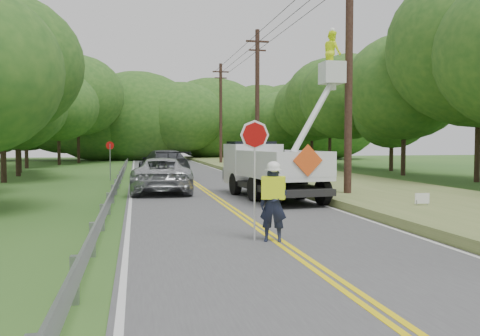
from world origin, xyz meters
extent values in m
plane|color=#2A511F|center=(0.00, 0.00, 0.00)|extent=(140.00, 140.00, 0.00)
cube|color=#49484B|center=(0.00, 14.00, 0.01)|extent=(7.20, 96.00, 0.02)
cube|color=yellow|center=(-0.10, 14.00, 0.02)|extent=(0.12, 96.00, 0.00)
cube|color=yellow|center=(0.10, 14.00, 0.02)|extent=(0.12, 96.00, 0.00)
cube|color=silver|center=(-3.45, 14.00, 0.02)|extent=(0.12, 96.00, 0.00)
cube|color=silver|center=(3.45, 14.00, 0.02)|extent=(0.12, 96.00, 0.00)
cube|color=gray|center=(-4.10, -2.00, 0.35)|extent=(0.12, 0.14, 0.70)
cube|color=gray|center=(-4.10, 1.00, 0.35)|extent=(0.12, 0.14, 0.70)
cube|color=gray|center=(-4.10, 4.00, 0.35)|extent=(0.12, 0.14, 0.70)
cube|color=gray|center=(-4.10, 7.00, 0.35)|extent=(0.12, 0.14, 0.70)
cube|color=gray|center=(-4.10, 10.00, 0.35)|extent=(0.12, 0.14, 0.70)
cube|color=gray|center=(-4.10, 13.00, 0.35)|extent=(0.12, 0.14, 0.70)
cube|color=gray|center=(-4.10, 16.00, 0.35)|extent=(0.12, 0.14, 0.70)
cube|color=gray|center=(-4.10, 19.00, 0.35)|extent=(0.12, 0.14, 0.70)
cube|color=gray|center=(-4.10, 22.00, 0.35)|extent=(0.12, 0.14, 0.70)
cube|color=gray|center=(-4.10, 25.00, 0.35)|extent=(0.12, 0.14, 0.70)
cube|color=gray|center=(-4.10, 28.00, 0.35)|extent=(0.12, 0.14, 0.70)
cube|color=gray|center=(-4.10, 31.00, 0.35)|extent=(0.12, 0.14, 0.70)
cube|color=gray|center=(-4.10, 34.00, 0.35)|extent=(0.12, 0.14, 0.70)
cube|color=gray|center=(-4.10, 37.00, 0.35)|extent=(0.12, 0.14, 0.70)
cube|color=gray|center=(-4.00, 15.00, 0.60)|extent=(0.05, 48.00, 0.34)
cylinder|color=black|center=(5.00, 9.00, 5.00)|extent=(0.30, 0.30, 10.00)
cylinder|color=black|center=(5.00, 24.00, 5.00)|extent=(0.30, 0.30, 10.00)
cube|color=black|center=(5.00, 24.00, 9.20)|extent=(1.60, 0.12, 0.12)
cube|color=black|center=(5.00, 24.00, 8.60)|extent=(1.20, 0.10, 0.10)
cylinder|color=black|center=(5.00, 39.00, 5.00)|extent=(0.30, 0.30, 10.00)
cube|color=black|center=(5.00, 39.00, 9.20)|extent=(1.60, 0.12, 0.12)
cube|color=black|center=(5.00, 39.00, 8.60)|extent=(1.20, 0.10, 0.10)
cylinder|color=black|center=(4.30, 17.50, 9.10)|extent=(0.03, 43.00, 0.03)
cylinder|color=black|center=(5.00, 17.50, 9.10)|extent=(0.03, 43.00, 0.03)
cylinder|color=black|center=(5.70, 17.50, 9.10)|extent=(0.03, 43.00, 0.03)
cube|color=olive|center=(7.10, 14.00, 0.15)|extent=(7.00, 96.00, 0.30)
cylinder|color=#332319|center=(-10.65, 21.19, 1.96)|extent=(0.32, 0.32, 3.92)
ellipsoid|color=#244F1C|center=(-10.65, 21.19, 6.75)|extent=(9.15, 9.15, 8.05)
cylinder|color=#332319|center=(-11.06, 26.69, 1.30)|extent=(0.32, 0.32, 2.60)
ellipsoid|color=#244F1C|center=(-11.06, 26.69, 4.48)|extent=(6.07, 6.07, 5.34)
cylinder|color=#332319|center=(-11.90, 30.96, 1.21)|extent=(0.32, 0.32, 2.43)
ellipsoid|color=#244F1C|center=(-11.90, 30.96, 4.18)|extent=(5.67, 5.67, 4.99)
cylinder|color=#332319|center=(-12.71, 37.56, 1.55)|extent=(0.32, 0.32, 3.10)
ellipsoid|color=#244F1C|center=(-12.71, 37.56, 5.33)|extent=(7.22, 7.22, 6.36)
cylinder|color=#332319|center=(-10.85, 43.64, 1.73)|extent=(0.32, 0.32, 3.46)
ellipsoid|color=#244F1C|center=(-10.85, 43.64, 5.96)|extent=(8.08, 8.08, 7.11)
cylinder|color=#332319|center=(-9.44, 48.19, 2.16)|extent=(0.32, 0.32, 4.32)
ellipsoid|color=#244F1C|center=(-9.44, 48.19, 7.44)|extent=(10.08, 10.08, 8.87)
cylinder|color=#332319|center=(16.09, 15.86, 2.26)|extent=(0.32, 0.32, 4.53)
ellipsoid|color=#244F1C|center=(16.09, 15.86, 7.80)|extent=(10.57, 10.57, 9.30)
cylinder|color=#332319|center=(14.99, 22.06, 1.78)|extent=(0.32, 0.32, 3.56)
ellipsoid|color=#244F1C|center=(14.99, 22.06, 6.13)|extent=(8.31, 8.31, 7.31)
cylinder|color=#332319|center=(16.89, 27.19, 1.32)|extent=(0.32, 0.32, 2.63)
ellipsoid|color=#244F1C|center=(16.89, 27.19, 4.54)|extent=(6.15, 6.15, 5.41)
cylinder|color=#332319|center=(15.09, 31.63, 1.82)|extent=(0.32, 0.32, 3.65)
ellipsoid|color=#244F1C|center=(15.09, 31.63, 6.28)|extent=(8.51, 8.51, 7.49)
cylinder|color=#332319|center=(15.89, 37.67, 1.95)|extent=(0.32, 0.32, 3.89)
ellipsoid|color=#244F1C|center=(15.89, 37.67, 6.70)|extent=(9.08, 9.08, 7.99)
cylinder|color=#332319|center=(15.40, 41.53, 1.75)|extent=(0.32, 0.32, 3.51)
ellipsoid|color=#244F1C|center=(15.40, 41.53, 6.04)|extent=(8.18, 8.18, 7.20)
cylinder|color=#332319|center=(13.43, 46.64, 1.49)|extent=(0.32, 0.32, 2.98)
ellipsoid|color=#244F1C|center=(13.43, 46.64, 5.13)|extent=(6.95, 6.95, 6.11)
ellipsoid|color=#244F1C|center=(-17.04, 57.94, 5.50)|extent=(11.51, 8.63, 8.63)
ellipsoid|color=#244F1C|center=(-12.14, 57.28, 5.50)|extent=(12.36, 9.27, 9.27)
ellipsoid|color=#244F1C|center=(-7.32, 56.41, 5.50)|extent=(15.21, 11.41, 11.41)
ellipsoid|color=#244F1C|center=(-2.99, 56.15, 5.50)|extent=(15.72, 11.79, 11.79)
ellipsoid|color=#244F1C|center=(2.46, 54.40, 5.50)|extent=(11.94, 8.96, 8.96)
ellipsoid|color=#244F1C|center=(7.06, 57.79, 5.50)|extent=(14.77, 11.08, 11.08)
ellipsoid|color=#244F1C|center=(13.51, 56.98, 5.50)|extent=(12.39, 9.29, 9.29)
ellipsoid|color=#244F1C|center=(17.44, 56.09, 5.50)|extent=(12.54, 9.40, 9.40)
ellipsoid|color=#244F1C|center=(22.13, 54.07, 5.50)|extent=(14.87, 11.16, 11.16)
imported|color=#191E33|center=(-0.12, 1.65, 0.88)|extent=(0.74, 0.62, 1.72)
cube|color=#D7F317|center=(-0.12, 1.65, 1.27)|extent=(0.61, 0.50, 0.52)
ellipsoid|color=white|center=(-0.12, 1.65, 1.75)|extent=(0.32, 0.32, 0.26)
cylinder|color=#B7B7B7|center=(-0.52, 1.86, 1.23)|extent=(0.04, 0.04, 2.41)
cylinder|color=#9B0907|center=(-0.52, 1.86, 2.49)|extent=(0.69, 0.04, 0.69)
cylinder|color=black|center=(1.49, 7.44, 0.49)|extent=(0.40, 0.97, 0.94)
cylinder|color=black|center=(3.45, 7.65, 0.49)|extent=(0.40, 0.97, 0.94)
cylinder|color=black|center=(1.28, 9.39, 0.49)|extent=(0.40, 0.97, 0.94)
cylinder|color=black|center=(3.23, 9.60, 0.49)|extent=(0.40, 0.97, 0.94)
cylinder|color=black|center=(1.02, 11.83, 0.49)|extent=(0.40, 0.97, 0.94)
cylinder|color=black|center=(2.97, 12.05, 0.49)|extent=(0.40, 0.97, 0.94)
cube|color=black|center=(2.23, 9.79, 0.56)|extent=(2.73, 6.47, 0.25)
cube|color=silver|center=(2.30, 9.11, 1.05)|extent=(2.74, 4.74, 0.22)
cube|color=silver|center=(1.20, 8.99, 1.54)|extent=(0.55, 4.50, 0.88)
cube|color=silver|center=(3.40, 9.23, 1.54)|extent=(0.55, 4.50, 0.88)
cube|color=silver|center=(2.54, 6.88, 1.54)|extent=(2.25, 0.30, 0.88)
cube|color=silver|center=(1.94, 12.43, 1.35)|extent=(2.40, 2.09, 1.77)
cube|color=black|center=(1.92, 12.62, 1.98)|extent=(2.09, 1.48, 0.74)
cube|color=silver|center=(2.42, 8.03, 1.54)|extent=(0.97, 0.97, 0.79)
cube|color=silver|center=(4.30, 9.00, 5.01)|extent=(0.83, 0.83, 0.83)
imported|color=#D7F317|center=(4.30, 9.00, 5.80)|extent=(0.62, 0.80, 1.65)
cube|color=#E7511A|center=(2.55, 6.81, 1.69)|extent=(1.11, 0.16, 1.11)
imported|color=#AAADB1|center=(-2.08, 13.67, 0.81)|extent=(2.87, 5.80, 1.58)
imported|color=#35383D|center=(-1.48, 23.19, 0.92)|extent=(3.37, 6.47, 1.79)
cylinder|color=gray|center=(-4.74, 21.28, 1.11)|extent=(0.06, 0.06, 2.22)
cylinder|color=#9B0907|center=(-4.74, 21.28, 2.12)|extent=(0.49, 0.19, 0.50)
cube|color=white|center=(5.71, 4.89, 0.53)|extent=(0.48, 0.07, 0.33)
cylinder|color=gray|center=(5.52, 4.89, 0.24)|extent=(0.02, 0.02, 0.48)
cylinder|color=gray|center=(5.90, 4.89, 0.24)|extent=(0.02, 0.02, 0.48)
camera|label=1|loc=(-3.22, -9.34, 2.32)|focal=37.16mm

